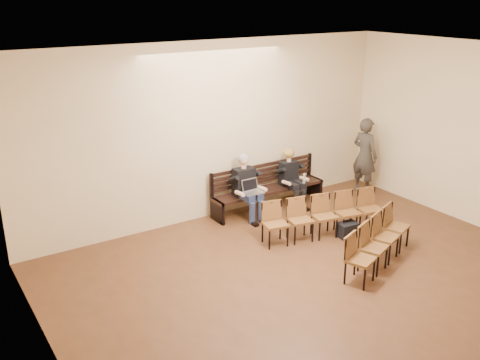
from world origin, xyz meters
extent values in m
plane|color=brown|center=(0.00, 0.00, 0.00)|extent=(10.00, 10.00, 0.00)
cube|color=beige|center=(0.00, 5.00, 1.75)|extent=(8.00, 0.02, 3.50)
cube|color=beige|center=(-4.00, 0.00, 1.75)|extent=(0.02, 10.00, 3.50)
cube|color=white|center=(0.00, 0.00, 3.50)|extent=(8.00, 10.00, 0.02)
cube|color=black|center=(1.11, 4.65, 0.23)|extent=(2.60, 0.90, 0.45)
cube|color=silver|center=(0.49, 4.30, 0.58)|extent=(0.40, 0.34, 0.26)
cylinder|color=silver|center=(1.72, 4.24, 0.56)|extent=(0.07, 0.07, 0.21)
cube|color=black|center=(1.53, 2.72, 0.14)|extent=(0.39, 0.29, 0.27)
imported|color=#3A352F|center=(3.50, 4.30, 0.99)|extent=(0.57, 0.78, 1.98)
cube|color=brown|center=(1.18, 2.99, 0.39)|extent=(2.45, 0.93, 0.79)
cube|color=brown|center=(1.22, 1.66, 0.40)|extent=(1.95, 1.09, 0.79)
camera|label=1|loc=(-5.10, -3.80, 4.34)|focal=40.00mm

